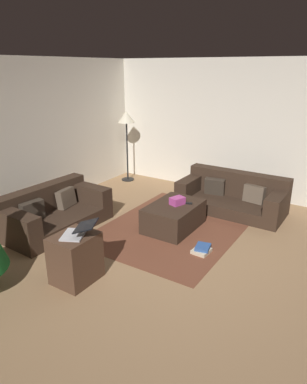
{
  "coord_description": "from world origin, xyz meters",
  "views": [
    {
      "loc": [
        -3.43,
        -1.85,
        2.44
      ],
      "look_at": [
        0.5,
        0.66,
        0.75
      ],
      "focal_mm": 32.57,
      "sensor_mm": 36.0,
      "label": 1
    }
  ],
  "objects_px": {
    "couch_left": "(53,212)",
    "ottoman": "(174,216)",
    "book_stack": "(202,249)",
    "gift_box": "(177,201)",
    "side_table": "(76,258)",
    "laptop": "(78,231)",
    "couch_right": "(233,196)",
    "corner_lamp": "(126,122)",
    "tv_remote": "(187,203)"
  },
  "relations": [
    {
      "from": "book_stack",
      "to": "gift_box",
      "type": "bearing_deg",
      "value": 53.29
    },
    {
      "from": "tv_remote",
      "to": "side_table",
      "type": "relative_size",
      "value": 0.27
    },
    {
      "from": "laptop",
      "to": "gift_box",
      "type": "bearing_deg",
      "value": -7.89
    },
    {
      "from": "tv_remote",
      "to": "ottoman",
      "type": "bearing_deg",
      "value": 112.8
    },
    {
      "from": "ottoman",
      "to": "gift_box",
      "type": "xyz_separation_m",
      "value": [
        0.03,
        -0.04,
        0.26
      ]
    },
    {
      "from": "laptop",
      "to": "couch_left",
      "type": "bearing_deg",
      "value": 59.1
    },
    {
      "from": "gift_box",
      "to": "laptop",
      "type": "distance_m",
      "value": 1.92
    },
    {
      "from": "tv_remote",
      "to": "book_stack",
      "type": "distance_m",
      "value": 0.91
    },
    {
      "from": "side_table",
      "to": "corner_lamp",
      "type": "bearing_deg",
      "value": 27.6
    },
    {
      "from": "side_table",
      "to": "book_stack",
      "type": "xyz_separation_m",
      "value": [
        1.41,
        -1.0,
        -0.25
      ]
    },
    {
      "from": "gift_box",
      "to": "tv_remote",
      "type": "bearing_deg",
      "value": -48.7
    },
    {
      "from": "book_stack",
      "to": "tv_remote",
      "type": "bearing_deg",
      "value": 42.58
    },
    {
      "from": "ottoman",
      "to": "corner_lamp",
      "type": "height_order",
      "value": "corner_lamp"
    },
    {
      "from": "laptop",
      "to": "book_stack",
      "type": "distance_m",
      "value": 1.78
    },
    {
      "from": "couch_right",
      "to": "ottoman",
      "type": "xyz_separation_m",
      "value": [
        -1.24,
        0.52,
        -0.05
      ]
    },
    {
      "from": "gift_box",
      "to": "tv_remote",
      "type": "distance_m",
      "value": 0.16
    },
    {
      "from": "ottoman",
      "to": "laptop",
      "type": "distance_m",
      "value": 1.93
    },
    {
      "from": "gift_box",
      "to": "book_stack",
      "type": "relative_size",
      "value": 0.75
    },
    {
      "from": "laptop",
      "to": "book_stack",
      "type": "xyz_separation_m",
      "value": [
        1.39,
        -0.94,
        -0.6
      ]
    },
    {
      "from": "book_stack",
      "to": "corner_lamp",
      "type": "height_order",
      "value": "corner_lamp"
    },
    {
      "from": "couch_right",
      "to": "corner_lamp",
      "type": "height_order",
      "value": "corner_lamp"
    },
    {
      "from": "couch_right",
      "to": "gift_box",
      "type": "relative_size",
      "value": 8.48
    },
    {
      "from": "side_table",
      "to": "laptop",
      "type": "relative_size",
      "value": 1.21
    },
    {
      "from": "tv_remote",
      "to": "gift_box",
      "type": "bearing_deg",
      "value": 112.64
    },
    {
      "from": "book_stack",
      "to": "corner_lamp",
      "type": "bearing_deg",
      "value": 53.52
    },
    {
      "from": "side_table",
      "to": "laptop",
      "type": "height_order",
      "value": "laptop"
    },
    {
      "from": "side_table",
      "to": "book_stack",
      "type": "relative_size",
      "value": 2.05
    },
    {
      "from": "tv_remote",
      "to": "laptop",
      "type": "height_order",
      "value": "laptop"
    },
    {
      "from": "couch_right",
      "to": "tv_remote",
      "type": "xyz_separation_m",
      "value": [
        -1.1,
        0.36,
        0.16
      ]
    },
    {
      "from": "gift_box",
      "to": "tv_remote",
      "type": "relative_size",
      "value": 1.36
    },
    {
      "from": "couch_left",
      "to": "ottoman",
      "type": "bearing_deg",
      "value": 123.75
    },
    {
      "from": "couch_left",
      "to": "tv_remote",
      "type": "relative_size",
      "value": 10.67
    },
    {
      "from": "couch_right",
      "to": "corner_lamp",
      "type": "bearing_deg",
      "value": -7.65
    },
    {
      "from": "corner_lamp",
      "to": "tv_remote",
      "type": "bearing_deg",
      "value": -123.14
    },
    {
      "from": "laptop",
      "to": "corner_lamp",
      "type": "relative_size",
      "value": 0.32
    },
    {
      "from": "couch_right",
      "to": "book_stack",
      "type": "distance_m",
      "value": 1.74
    },
    {
      "from": "couch_left",
      "to": "book_stack",
      "type": "xyz_separation_m",
      "value": [
        0.54,
        -2.36,
        -0.21
      ]
    },
    {
      "from": "couch_left",
      "to": "gift_box",
      "type": "distance_m",
      "value": 1.99
    },
    {
      "from": "book_stack",
      "to": "side_table",
      "type": "bearing_deg",
      "value": 144.82
    },
    {
      "from": "tv_remote",
      "to": "corner_lamp",
      "type": "relative_size",
      "value": 0.1
    },
    {
      "from": "couch_right",
      "to": "laptop",
      "type": "height_order",
      "value": "laptop"
    },
    {
      "from": "couch_right",
      "to": "side_table",
      "type": "bearing_deg",
      "value": 76.33
    },
    {
      "from": "couch_right",
      "to": "tv_remote",
      "type": "bearing_deg",
      "value": 72.53
    },
    {
      "from": "ottoman",
      "to": "corner_lamp",
      "type": "bearing_deg",
      "value": 52.5
    },
    {
      "from": "laptop",
      "to": "corner_lamp",
      "type": "height_order",
      "value": "corner_lamp"
    },
    {
      "from": "couch_right",
      "to": "corner_lamp",
      "type": "xyz_separation_m",
      "value": [
        0.38,
        2.62,
        1.05
      ]
    },
    {
      "from": "couch_left",
      "to": "laptop",
      "type": "distance_m",
      "value": 1.7
    },
    {
      "from": "side_table",
      "to": "couch_left",
      "type": "bearing_deg",
      "value": 57.38
    },
    {
      "from": "couch_right",
      "to": "tv_remote",
      "type": "height_order",
      "value": "couch_right"
    },
    {
      "from": "laptop",
      "to": "corner_lamp",
      "type": "bearing_deg",
      "value": 28.44
    }
  ]
}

